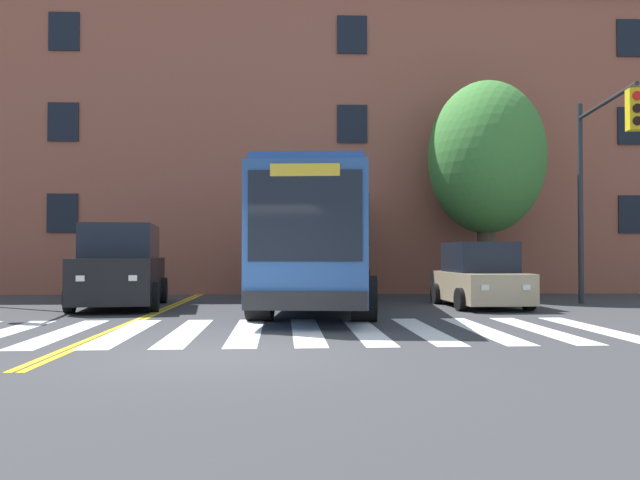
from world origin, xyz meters
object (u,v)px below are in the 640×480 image
at_px(city_bus, 320,239).
at_px(street_tree_curbside_large, 486,159).
at_px(car_teal_behind_bus, 326,268).
at_px(car_black_near_lane, 121,268).
at_px(car_tan_far_lane, 480,277).
at_px(traffic_light_near_corner, 600,161).

distance_m(city_bus, street_tree_curbside_large, 7.39).
bearing_deg(car_teal_behind_bus, city_bus, -93.50).
height_order(car_black_near_lane, street_tree_curbside_large, street_tree_curbside_large).
relative_size(car_tan_far_lane, street_tree_curbside_large, 0.52).
distance_m(car_tan_far_lane, street_tree_curbside_large, 5.39).
bearing_deg(traffic_light_near_corner, street_tree_curbside_large, 116.03).
xyz_separation_m(car_tan_far_lane, street_tree_curbside_large, (1.27, 3.53, 3.87)).
distance_m(car_teal_behind_bus, traffic_light_near_corner, 12.56).
xyz_separation_m(car_black_near_lane, car_teal_behind_bus, (6.07, 9.24, -0.21)).
bearing_deg(street_tree_curbside_large, car_black_near_lane, -163.32).
xyz_separation_m(car_tan_far_lane, car_teal_behind_bus, (-3.88, 9.41, 0.05)).
distance_m(car_tan_far_lane, car_teal_behind_bus, 10.18).
distance_m(car_black_near_lane, street_tree_curbside_large, 12.25).
height_order(car_tan_far_lane, traffic_light_near_corner, traffic_light_near_corner).
bearing_deg(traffic_light_near_corner, car_black_near_lane, 177.27).
height_order(city_bus, car_black_near_lane, city_bus).
xyz_separation_m(car_teal_behind_bus, traffic_light_near_corner, (7.10, -9.87, 3.17)).
distance_m(car_teal_behind_bus, street_tree_curbside_large, 8.70).
relative_size(car_tan_far_lane, traffic_light_near_corner, 0.63).
relative_size(car_black_near_lane, street_tree_curbside_large, 0.67).
xyz_separation_m(car_black_near_lane, street_tree_curbside_large, (11.22, 3.36, 3.61)).
bearing_deg(car_tan_far_lane, car_teal_behind_bus, 112.42).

